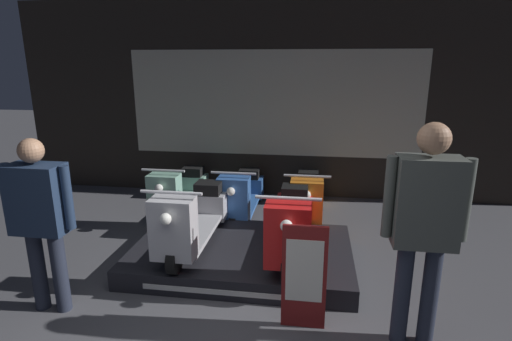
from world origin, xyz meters
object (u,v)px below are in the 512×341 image
object	(u,v)px
scooter_backrow_2	(307,198)
scooter_backrow_1	(242,195)
scooter_display_right	(291,224)
price_sign_board	(304,277)
scooter_display_left	(193,218)
scooter_backrow_0	(180,192)
person_right_browsing	(425,218)
person_left_browsing	(40,212)

from	to	relation	value
scooter_backrow_2	scooter_backrow_1	bearing A→B (deg)	180.00
scooter_display_right	price_sign_board	world-z (taller)	scooter_display_right
scooter_display_left	scooter_backrow_1	bearing A→B (deg)	79.56
scooter_backrow_0	person_right_browsing	xyz separation A→B (m)	(2.80, -2.55, 0.76)
scooter_backrow_1	person_right_browsing	distance (m)	3.24
scooter_display_left	scooter_backrow_0	world-z (taller)	scooter_display_left
scooter_backrow_2	person_right_browsing	xyz separation A→B (m)	(0.90, -2.55, 0.76)
scooter_display_left	scooter_display_right	distance (m)	1.09
scooter_display_left	person_right_browsing	world-z (taller)	person_right_browsing
scooter_backrow_0	price_sign_board	bearing A→B (deg)	-52.17
scooter_display_left	scooter_display_right	bearing A→B (deg)	0.00
scooter_display_right	person_right_browsing	size ratio (longest dim) A/B	0.95
scooter_backrow_1	person_left_browsing	world-z (taller)	person_left_browsing
scooter_backrow_0	scooter_backrow_1	size ratio (longest dim) A/B	1.00
scooter_backrow_0	person_right_browsing	world-z (taller)	person_right_browsing
scooter_backrow_0	scooter_backrow_1	distance (m)	0.95
person_right_browsing	scooter_backrow_2	bearing A→B (deg)	109.49
scooter_backrow_0	scooter_backrow_1	xyz separation A→B (m)	(0.95, 0.00, 0.00)
scooter_display_right	scooter_backrow_1	bearing A→B (deg)	118.20
scooter_backrow_0	price_sign_board	distance (m)	3.14
scooter_display_right	scooter_backrow_0	bearing A→B (deg)	139.40
person_left_browsing	scooter_backrow_0	bearing A→B (deg)	82.04
price_sign_board	scooter_display_right	bearing A→B (deg)	99.79
scooter_backrow_2	person_left_browsing	world-z (taller)	person_left_browsing
scooter_backrow_0	scooter_backrow_2	size ratio (longest dim) A/B	1.00
scooter_display_left	scooter_backrow_1	size ratio (longest dim) A/B	1.00
person_left_browsing	scooter_backrow_2	bearing A→B (deg)	48.51
scooter_display_right	scooter_backrow_1	size ratio (longest dim) A/B	1.00
scooter_display_left	person_left_browsing	world-z (taller)	person_left_browsing
scooter_display_left	scooter_display_right	xyz separation A→B (m)	(1.09, 0.00, 0.00)
scooter_backrow_0	scooter_display_right	bearing A→B (deg)	-40.60
person_left_browsing	person_right_browsing	bearing A→B (deg)	0.00
scooter_display_left	person_right_browsing	distance (m)	2.44
person_right_browsing	price_sign_board	xyz separation A→B (m)	(-0.88, 0.07, -0.61)
scooter_backrow_0	price_sign_board	world-z (taller)	price_sign_board
scooter_backrow_2	price_sign_board	xyz separation A→B (m)	(0.03, -2.48, 0.15)
person_right_browsing	scooter_backrow_1	bearing A→B (deg)	125.99
person_left_browsing	price_sign_board	bearing A→B (deg)	1.81
scooter_backrow_0	person_left_browsing	size ratio (longest dim) A/B	1.07
scooter_display_right	scooter_backrow_0	world-z (taller)	scooter_display_right
scooter_display_left	person_right_browsing	bearing A→B (deg)	-26.13
scooter_display_left	scooter_backrow_0	xyz separation A→B (m)	(-0.67, 1.51, -0.22)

